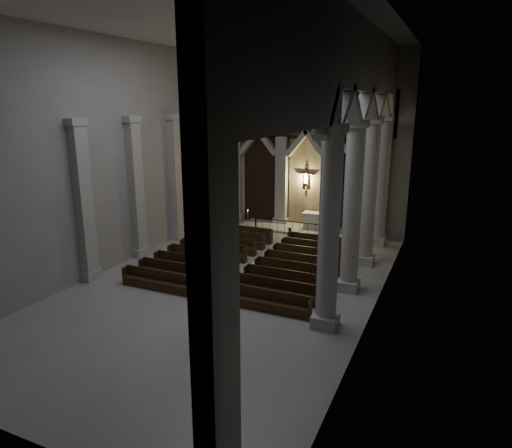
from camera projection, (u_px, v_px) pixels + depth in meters
The scene contains 11 objects.
room at pixel (229, 128), 20.80m from camera, with size 24.00×24.10×12.00m.
sanctuary_wall at pixel (307, 134), 31.23m from camera, with size 14.00×0.77×12.00m.
right_arcade at pixel (356, 124), 19.75m from camera, with size 1.00×24.00×12.00m.
left_pilasters at pixel (157, 185), 27.51m from camera, with size 0.60×13.00×8.03m.
sanctuary_step at pixel (300, 229), 32.11m from camera, with size 8.50×2.60×0.15m, color #ABA89F.
altar at pixel (318, 221), 31.89m from camera, with size 2.17×0.87×1.10m.
altar_rail at pixel (292, 226), 30.48m from camera, with size 5.45×0.09×1.07m.
candle_stand_left at pixel (248, 225), 31.80m from camera, with size 0.25×0.25×1.49m.
candle_stand_right at pixel (334, 234), 29.57m from camera, with size 0.27×0.27×1.61m.
pews at pixel (251, 263), 24.74m from camera, with size 9.60×9.44×0.94m.
worshipper at pixel (290, 237), 28.19m from camera, with size 0.46×0.30×1.27m, color black.
Camera 1 is at (9.76, -18.89, 8.77)m, focal length 32.00 mm.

